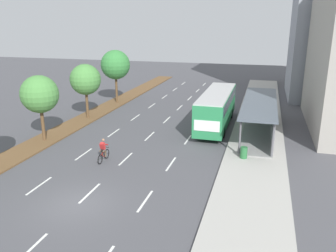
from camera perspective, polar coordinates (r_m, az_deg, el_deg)
The scene contains 13 objects.
ground_plane at distance 20.43m, azimuth -14.61°, elevation -12.36°, with size 140.00×140.00×0.00m, color #4C4C51.
median_strip at distance 40.63m, azimuth -10.74°, elevation 2.70°, with size 2.60×52.00×0.12m, color brown.
sidewalk_right at distance 36.50m, azimuth 14.80°, elevation 0.85°, with size 4.50×52.00×0.15m, color #ADAAA3.
lane_divider_left at distance 36.98m, azimuth -5.42°, elevation 1.43°, with size 0.14×47.00×0.01m.
lane_divider_center at distance 35.89m, azimuth -0.19°, elevation 1.03°, with size 0.14×47.00×0.01m.
lane_divider_right at distance 35.12m, azimuth 5.30°, elevation 0.60°, with size 0.14×47.00×0.01m.
bus_shelter at distance 32.08m, azimuth 15.33°, elevation 1.95°, with size 2.90×13.31×2.86m.
bus at distance 33.52m, azimuth 8.07°, elevation 3.37°, with size 2.54×11.29×3.37m.
cyclist at distance 25.53m, azimuth -10.68°, elevation -4.09°, with size 0.46×1.82×1.71m.
median_tree_second at distance 30.45m, azimuth -20.49°, elevation 4.92°, with size 3.13×3.13×5.51m.
median_tree_third at distance 36.58m, azimuth -13.51°, elevation 7.47°, with size 3.15×3.15×5.59m.
median_tree_fourth at distance 43.11m, azimuth -8.70°, elevation 9.98°, with size 3.56×3.56×6.45m.
trash_bin at distance 25.99m, azimuth 12.43°, elevation -4.32°, with size 0.52×0.52×0.85m, color #286B38.
Camera 1 is at (9.54, -15.19, 9.78)m, focal length 36.83 mm.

